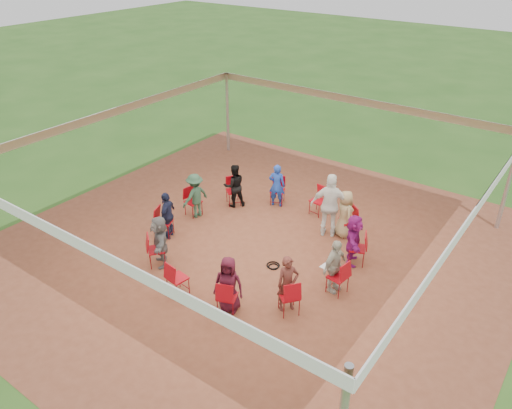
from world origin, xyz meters
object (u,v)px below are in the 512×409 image
Objects in this scene: chair_5 at (234,191)px; chair_6 at (193,202)px; chair_8 at (156,250)px; standing_person at (330,206)px; cable_coil at (273,266)px; chair_7 at (164,222)px; chair_11 at (289,296)px; chair_10 at (227,297)px; chair_4 at (277,191)px; person_seated_7 at (160,241)px; person_seated_9 at (288,284)px; chair_2 at (348,221)px; person_seated_3 at (277,185)px; person_seated_6 at (168,215)px; laptop at (329,265)px; chair_3 at (318,201)px; person_seated_8 at (229,284)px; chair_0 at (338,277)px; chair_9 at (177,278)px; person_seated_5 at (195,196)px; person_seated_0 at (334,266)px; person_seated_1 at (353,240)px; chair_1 at (357,248)px.

chair_5 and chair_6 have the same top height.
standing_person is (2.87, 3.87, 0.49)m from chair_8.
chair_5 is 3.59m from cable_coil.
chair_7 is at bearing 13.26° from standing_person.
chair_6 is (-0.54, -1.26, 0.00)m from chair_5.
chair_11 is at bearing 90.00° from chair_5.
chair_6 is at bearing 120.00° from chair_10.
chair_4 is at bearing 150.00° from chair_6.
person_seated_7 is (-3.66, -0.35, 0.25)m from chair_11.
cable_coil is at bearing 93.04° from chair_5.
chair_2 is at bearing 43.68° from person_seated_9.
person_seated_3 is (1.53, 3.34, 0.25)m from chair_7.
person_seated_6 is at bearing 19.93° from chair_6.
person_seated_9 is at bearing 60.76° from chair_7.
laptop is (0.36, 1.23, -0.05)m from person_seated_9.
chair_3 and chair_7 have the same top height.
person_seated_3 is at bearing 90.00° from person_seated_8.
standing_person reaches higher than chair_0.
chair_10 is (1.37, 0.16, 0.00)m from chair_9.
person_seated_5 is 0.74× the size of standing_person.
person_seated_5 reaches higher than chair_5.
person_seated_3 reaches higher than laptop.
person_seated_8 is at bearing 90.00° from chair_4.
chair_0 is at bearing -90.00° from laptop.
person_seated_0 is at bearing 133.68° from chair_3.
chair_4 is at bearing -40.92° from standing_person.
chair_8 is 0.48× the size of standing_person.
cable_coil is at bearing 99.80° from person_seated_0.
chair_7 and chair_9 have the same top height.
laptop is (4.86, -0.70, -0.05)m from person_seated_5.
chair_7 and chair_8 have the same top height.
chair_2 is at bearing 152.29° from person_seated_3.
chair_4 is at bearing 165.00° from chair_5.
chair_3 is 1.00× the size of chair_6.
person_seated_3 is 0.74× the size of standing_person.
person_seated_5 is 1.00× the size of person_seated_6.
person_seated_6 reaches higher than chair_7.
person_seated_9 is 1.78m from cable_coil.
chair_0 is 1.00× the size of chair_3.
chair_0 is at bearing 45.00° from chair_9.
chair_2 is at bearing 105.00° from chair_7.
chair_6 is 0.65× the size of person_seated_8.
person_seated_1 is (1.37, 3.41, 0.25)m from chair_10.
chair_2 is at bearing 45.00° from chair_11.
chair_2 is (-0.82, 1.10, 0.00)m from chair_1.
chair_0 and chair_7 have the same top height.
chair_2 is at bearing 150.00° from chair_4.
chair_5 is 4.60m from chair_9.
chair_2 is 3.76m from chair_5.
chair_9 is at bearing 105.00° from chair_2.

